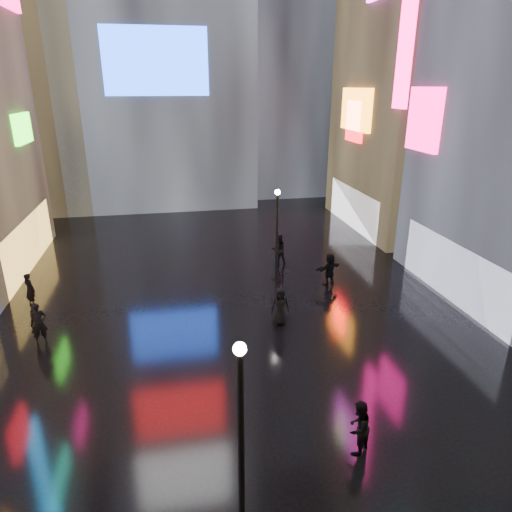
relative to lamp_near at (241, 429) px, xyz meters
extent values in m
plane|color=black|center=(1.43, 13.57, -2.94)|extent=(140.00, 140.00, 0.00)
cube|color=#FFC659|center=(-9.67, 19.57, -1.44)|extent=(0.20, 10.00, 3.00)
cube|color=#34FF1C|center=(-9.42, 21.39, 4.97)|extent=(0.25, 3.00, 1.71)
cube|color=white|center=(12.53, 10.57, -1.44)|extent=(0.20, 9.00, 3.00)
cube|color=#FF0C6B|center=(12.28, 14.69, 5.64)|extent=(0.25, 2.99, 3.26)
cube|color=#FF0C6B|center=(12.28, 17.57, 11.06)|extent=(0.25, 1.40, 10.00)
cube|color=black|center=(17.43, 23.57, 11.06)|extent=(10.00, 12.00, 28.00)
cube|color=white|center=(12.53, 23.57, -1.44)|extent=(0.20, 9.00, 3.00)
cube|color=orange|center=(12.28, 23.89, 5.71)|extent=(0.25, 4.92, 2.91)
cube|color=#FF0C16|center=(12.28, 24.01, 4.90)|extent=(0.25, 2.63, 2.87)
cube|color=#194CFF|center=(-1.57, 30.47, 9.06)|extent=(8.00, 0.20, 5.00)
cube|color=black|center=(10.43, 39.57, 14.06)|extent=(12.00, 12.00, 34.00)
cube|color=black|center=(-12.57, 35.57, 10.06)|extent=(10.00, 10.00, 26.00)
cylinder|color=black|center=(0.00, 0.00, -0.44)|extent=(0.16, 0.16, 5.00)
sphere|color=white|center=(0.00, 0.00, 2.11)|extent=(0.30, 0.30, 0.30)
cylinder|color=black|center=(4.32, 14.53, -0.44)|extent=(0.16, 0.16, 5.00)
sphere|color=white|center=(4.32, 14.53, 2.11)|extent=(0.30, 0.30, 0.30)
imported|color=black|center=(3.75, 1.73, -2.08)|extent=(1.07, 1.04, 1.73)
imported|color=black|center=(3.36, 9.77, -2.06)|extent=(0.91, 0.63, 1.77)
imported|color=black|center=(7.06, 13.51, -2.04)|extent=(1.74, 1.15, 1.80)
imported|color=black|center=(-6.97, 10.02, -2.02)|extent=(0.79, 0.66, 1.85)
imported|color=black|center=(5.08, 17.07, -2.01)|extent=(0.99, 0.81, 1.87)
imported|color=black|center=(3.36, 9.77, -0.72)|extent=(1.34, 1.33, 0.91)
imported|color=black|center=(-8.29, 13.88, -2.08)|extent=(0.75, 0.72, 1.72)
camera|label=1|loc=(-1.25, -8.25, 7.34)|focal=32.00mm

